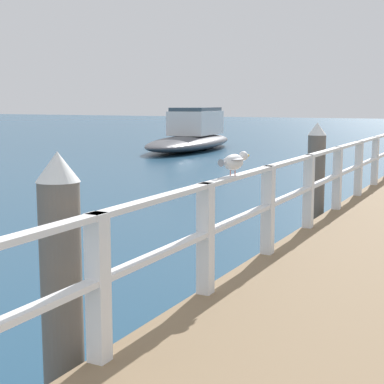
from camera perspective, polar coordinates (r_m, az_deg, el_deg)
pier_railing at (r=8.74m, az=12.39°, el=1.46°), size 0.12×17.15×0.96m
dock_piling_near at (r=4.19m, az=-12.24°, el=-8.38°), size 0.29×0.29×1.79m
dock_piling_far at (r=9.77m, az=11.62°, el=1.26°), size 0.29×0.29×1.79m
seagull_foreground at (r=5.60m, az=3.98°, el=2.93°), size 0.21×0.48×0.21m
boat_1 at (r=26.85m, az=-0.01°, el=5.34°), size 3.49×8.22×1.86m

